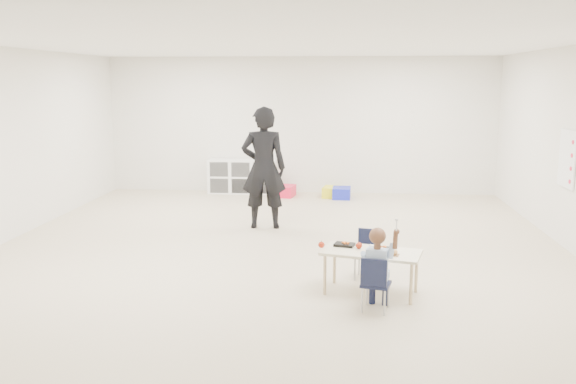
# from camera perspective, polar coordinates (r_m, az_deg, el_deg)

# --- Properties ---
(room) EXTENTS (9.00, 9.02, 2.80)m
(room) POSITION_cam_1_polar(r_m,az_deg,el_deg) (8.20, -0.95, 3.95)
(room) COLOR beige
(room) RESTS_ON ground
(table) EXTENTS (1.16, 0.77, 0.48)m
(table) POSITION_cam_1_polar(r_m,az_deg,el_deg) (6.82, 7.76, -7.41)
(table) COLOR beige
(table) RESTS_ON ground
(chair_near) EXTENTS (0.34, 0.33, 0.58)m
(chair_near) POSITION_cam_1_polar(r_m,az_deg,el_deg) (6.33, 8.22, -8.44)
(chair_near) COLOR black
(chair_near) RESTS_ON ground
(chair_far) EXTENTS (0.34, 0.33, 0.58)m
(chair_far) POSITION_cam_1_polar(r_m,az_deg,el_deg) (7.29, 7.38, -5.87)
(chair_far) COLOR black
(chair_far) RESTS_ON ground
(child) EXTENTS (0.47, 0.47, 0.92)m
(child) POSITION_cam_1_polar(r_m,az_deg,el_deg) (6.28, 8.26, -6.99)
(child) COLOR #B9D5FB
(child) RESTS_ON chair_near
(lunch_tray_near) EXTENTS (0.25, 0.21, 0.03)m
(lunch_tray_near) POSITION_cam_1_polar(r_m,az_deg,el_deg) (6.80, 8.69, -5.28)
(lunch_tray_near) COLOR black
(lunch_tray_near) RESTS_ON table
(lunch_tray_far) EXTENTS (0.25, 0.21, 0.03)m
(lunch_tray_far) POSITION_cam_1_polar(r_m,az_deg,el_deg) (6.92, 5.31, -4.93)
(lunch_tray_far) COLOR black
(lunch_tray_far) RESTS_ON table
(milk_carton) EXTENTS (0.09, 0.09, 0.10)m
(milk_carton) POSITION_cam_1_polar(r_m,az_deg,el_deg) (6.61, 7.90, -5.39)
(milk_carton) COLOR white
(milk_carton) RESTS_ON table
(bread_roll) EXTENTS (0.09, 0.09, 0.07)m
(bread_roll) POSITION_cam_1_polar(r_m,az_deg,el_deg) (6.63, 9.84, -5.56)
(bread_roll) COLOR tan
(bread_roll) RESTS_ON table
(apple_near) EXTENTS (0.07, 0.07, 0.07)m
(apple_near) POSITION_cam_1_polar(r_m,az_deg,el_deg) (6.82, 6.66, -4.99)
(apple_near) COLOR #A0240E
(apple_near) RESTS_ON table
(apple_far) EXTENTS (0.07, 0.07, 0.07)m
(apple_far) POSITION_cam_1_polar(r_m,az_deg,el_deg) (6.81, 3.14, -4.96)
(apple_far) COLOR #A0240E
(apple_far) RESTS_ON table
(cubby_shelf) EXTENTS (1.40, 0.40, 0.70)m
(cubby_shelf) POSITION_cam_1_polar(r_m,az_deg,el_deg) (12.71, -4.31, 1.46)
(cubby_shelf) COLOR white
(cubby_shelf) RESTS_ON ground
(rules_poster) EXTENTS (0.02, 0.60, 0.80)m
(rules_poster) POSITION_cam_1_polar(r_m,az_deg,el_deg) (9.32, 24.66, 2.85)
(rules_poster) COLOR white
(rules_poster) RESTS_ON room
(adult) EXTENTS (0.74, 0.52, 1.93)m
(adult) POSITION_cam_1_polar(r_m,az_deg,el_deg) (9.60, -2.30, 2.27)
(adult) COLOR black
(adult) RESTS_ON ground
(bin_red) EXTENTS (0.43, 0.51, 0.22)m
(bin_red) POSITION_cam_1_polar(r_m,az_deg,el_deg) (12.34, -0.27, 0.10)
(bin_red) COLOR red
(bin_red) RESTS_ON ground
(bin_yellow) EXTENTS (0.40, 0.48, 0.21)m
(bin_yellow) POSITION_cam_1_polar(r_m,az_deg,el_deg) (12.29, 4.12, 0.00)
(bin_yellow) COLOR yellow
(bin_yellow) RESTS_ON ground
(bin_blue) EXTENTS (0.37, 0.46, 0.22)m
(bin_blue) POSITION_cam_1_polar(r_m,az_deg,el_deg) (12.19, 5.03, -0.08)
(bin_blue) COLOR #1A26C8
(bin_blue) RESTS_ON ground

